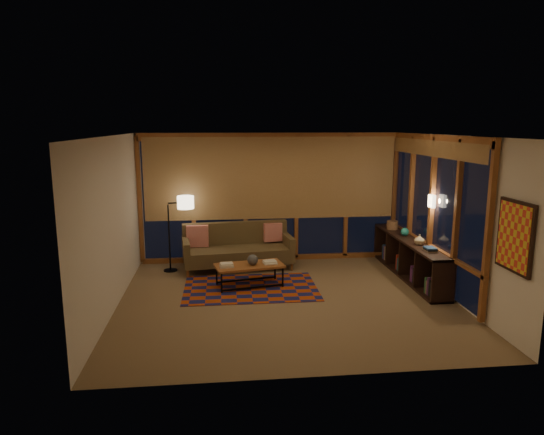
{
  "coord_description": "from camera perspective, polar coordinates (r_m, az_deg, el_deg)",
  "views": [
    {
      "loc": [
        -1.07,
        -7.57,
        2.89
      ],
      "look_at": [
        -0.18,
        0.61,
        1.29
      ],
      "focal_mm": 32.0,
      "sensor_mm": 36.0,
      "label": 1
    }
  ],
  "objects": [
    {
      "name": "shelf_book_stack",
      "position": [
        8.73,
        18.1,
        -3.59
      ],
      "size": [
        0.18,
        0.25,
        0.07
      ],
      "primitive_type": null,
      "rotation": [
        0.0,
        0.0,
        0.07
      ],
      "color": "beige",
      "rests_on": "bookshelf"
    },
    {
      "name": "basket",
      "position": [
        10.32,
        13.97,
        -0.86
      ],
      "size": [
        0.29,
        0.29,
        0.17
      ],
      "primitive_type": "cylinder",
      "rotation": [
        0.0,
        0.0,
        -0.35
      ],
      "color": "#996A49",
      "rests_on": "bookshelf"
    },
    {
      "name": "window_wall_back",
      "position": [
        10.18,
        -0.11,
        2.32
      ],
      "size": [
        5.3,
        0.16,
        2.6
      ],
      "primitive_type": null,
      "color": "#995221",
      "rests_on": "walls"
    },
    {
      "name": "floor",
      "position": [
        8.18,
        1.74,
        -9.68
      ],
      "size": [
        5.5,
        5.0,
        0.01
      ],
      "primitive_type": "cube",
      "color": "#846548",
      "rests_on": "ground"
    },
    {
      "name": "wall_sconce",
      "position": [
        8.93,
        18.28,
        1.84
      ],
      "size": [
        0.12,
        0.18,
        0.22
      ],
      "primitive_type": null,
      "color": "#FAE5B9",
      "rests_on": "walls"
    },
    {
      "name": "coffee_table",
      "position": [
        8.78,
        -2.67,
        -6.82
      ],
      "size": [
        1.29,
        0.77,
        0.4
      ],
      "primitive_type": null,
      "rotation": [
        0.0,
        0.0,
        0.19
      ],
      "color": "#995221",
      "rests_on": "floor"
    },
    {
      "name": "pillow_left",
      "position": [
        9.84,
        -8.75,
        -2.21
      ],
      "size": [
        0.44,
        0.16,
        0.43
      ],
      "primitive_type": null,
      "rotation": [
        0.0,
        0.0,
        -0.03
      ],
      "color": "red",
      "rests_on": "sofa"
    },
    {
      "name": "bookshelf",
      "position": [
        9.62,
        15.8,
        -4.6
      ],
      "size": [
        0.4,
        2.94,
        0.73
      ],
      "primitive_type": null,
      "color": "black",
      "rests_on": "floor"
    },
    {
      "name": "ceramic_pot",
      "position": [
        8.68,
        -2.29,
        -4.97
      ],
      "size": [
        0.25,
        0.25,
        0.19
      ],
      "primitive_type": "sphere",
      "rotation": [
        0.0,
        0.0,
        0.34
      ],
      "color": "black",
      "rests_on": "coffee_table"
    },
    {
      "name": "area_rug",
      "position": [
        8.73,
        -2.53,
        -8.28
      ],
      "size": [
        2.36,
        1.59,
        0.01
      ],
      "primitive_type": "cube",
      "rotation": [
        0.0,
        0.0,
        -0.01
      ],
      "color": "#A2360C",
      "rests_on": "floor"
    },
    {
      "name": "floor_lamp",
      "position": [
        9.74,
        -12.02,
        -1.92
      ],
      "size": [
        0.56,
        0.44,
        1.5
      ],
      "primitive_type": null,
      "rotation": [
        0.0,
        0.0,
        0.25
      ],
      "color": "black",
      "rests_on": "floor"
    },
    {
      "name": "wall_art",
      "position": [
        7.01,
        26.62,
        -2.01
      ],
      "size": [
        0.06,
        0.74,
        0.94
      ],
      "primitive_type": null,
      "color": "red",
      "rests_on": "walls"
    },
    {
      "name": "sofa",
      "position": [
        9.77,
        -4.04,
        -3.51
      ],
      "size": [
        2.24,
        1.11,
        0.88
      ],
      "primitive_type": null,
      "rotation": [
        0.0,
        0.0,
        0.11
      ],
      "color": "brown",
      "rests_on": "floor"
    },
    {
      "name": "book_stack_b",
      "position": [
        8.78,
        -0.26,
        -5.25
      ],
      "size": [
        0.28,
        0.24,
        0.05
      ],
      "primitive_type": null,
      "rotation": [
        0.0,
        0.0,
        0.17
      ],
      "color": "beige",
      "rests_on": "coffee_table"
    },
    {
      "name": "ceiling",
      "position": [
        7.65,
        1.86,
        9.6
      ],
      "size": [
        5.5,
        5.0,
        0.01
      ],
      "primitive_type": "cube",
      "color": "white",
      "rests_on": "walls"
    },
    {
      "name": "book_stack_a",
      "position": [
        8.6,
        -5.36,
        -5.6
      ],
      "size": [
        0.25,
        0.21,
        0.07
      ],
      "primitive_type": null,
      "rotation": [
        0.0,
        0.0,
        0.13
      ],
      "color": "beige",
      "rests_on": "coffee_table"
    },
    {
      "name": "pillow_right",
      "position": [
        10.06,
        0.1,
        -1.94
      ],
      "size": [
        0.4,
        0.19,
        0.38
      ],
      "primitive_type": null,
      "rotation": [
        0.0,
        0.0,
        0.18
      ],
      "color": "red",
      "rests_on": "sofa"
    },
    {
      "name": "teal_bowl",
      "position": [
        9.75,
        15.35,
        -1.65
      ],
      "size": [
        0.16,
        0.16,
        0.16
      ],
      "primitive_type": "sphere",
      "rotation": [
        0.0,
        0.0,
        -0.01
      ],
      "color": "teal",
      "rests_on": "bookshelf"
    },
    {
      "name": "vase",
      "position": [
        9.12,
        16.95,
        -2.5
      ],
      "size": [
        0.22,
        0.22,
        0.19
      ],
      "primitive_type": "imported",
      "rotation": [
        0.0,
        0.0,
        -0.21
      ],
      "color": "tan",
      "rests_on": "bookshelf"
    },
    {
      "name": "window_wall_right",
      "position": [
        9.12,
        18.16,
        0.76
      ],
      "size": [
        0.16,
        3.7,
        2.6
      ],
      "primitive_type": null,
      "color": "#995221",
      "rests_on": "walls"
    },
    {
      "name": "walls",
      "position": [
        7.8,
        1.79,
        -0.36
      ],
      "size": [
        5.51,
        5.01,
        2.7
      ],
      "color": "#F0E4D0",
      "rests_on": "floor"
    }
  ]
}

